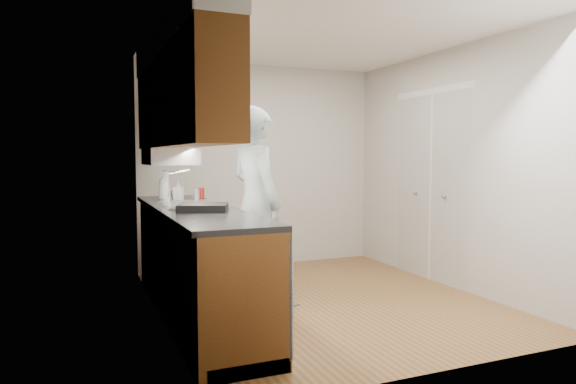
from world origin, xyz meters
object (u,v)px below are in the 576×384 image
(soap_bottle_a, at_px, (164,185))
(soda_can, at_px, (201,194))
(steel_can, at_px, (196,195))
(soap_bottle_b, at_px, (178,190))
(person, at_px, (256,191))
(dish_rack, at_px, (203,208))
(soap_bottle_c, at_px, (176,192))

(soap_bottle_a, xyz_separation_m, soda_can, (0.35, -0.05, -0.09))
(steel_can, bearing_deg, soda_can, 56.48)
(soap_bottle_b, xyz_separation_m, steel_can, (0.14, -0.18, -0.04))
(soda_can, bearing_deg, person, -47.77)
(dish_rack, bearing_deg, soda_can, 98.18)
(soap_bottle_a, bearing_deg, soap_bottle_b, 7.72)
(steel_can, relative_size, dish_rack, 0.31)
(steel_can, bearing_deg, soap_bottle_c, 120.10)
(soap_bottle_a, distance_m, soda_can, 0.36)
(soda_can, relative_size, dish_rack, 0.32)
(person, xyz_separation_m, steel_can, (-0.49, 0.35, -0.05))
(soap_bottle_c, relative_size, dish_rack, 0.42)
(soda_can, bearing_deg, dish_rack, -102.05)
(soap_bottle_c, xyz_separation_m, soda_can, (0.22, -0.14, -0.02))
(soap_bottle_c, height_order, steel_can, soap_bottle_c)
(soap_bottle_c, bearing_deg, soap_bottle_b, -85.51)
(person, bearing_deg, dish_rack, 119.85)
(soap_bottle_b, bearing_deg, dish_rack, -90.44)
(soap_bottle_b, height_order, soda_can, soap_bottle_b)
(person, distance_m, soap_bottle_b, 0.82)
(soap_bottle_b, height_order, soap_bottle_c, soap_bottle_b)
(soap_bottle_a, distance_m, steel_can, 0.33)
(soap_bottle_b, xyz_separation_m, dish_rack, (-0.01, -1.10, -0.07))
(soap_bottle_b, bearing_deg, soap_bottle_a, -172.28)
(soap_bottle_b, bearing_deg, person, -40.11)
(soap_bottle_c, distance_m, dish_rack, 1.17)
(person, height_order, soap_bottle_b, person)
(steel_can, bearing_deg, dish_rack, -99.14)
(soap_bottle_a, xyz_separation_m, steel_can, (0.28, -0.16, -0.09))
(person, distance_m, soda_can, 0.62)
(soap_bottle_b, relative_size, dish_rack, 0.52)
(soap_bottle_a, bearing_deg, person, -33.74)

